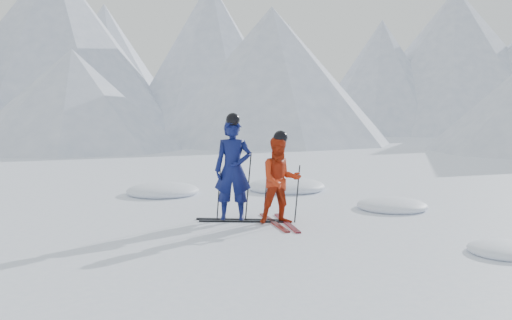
# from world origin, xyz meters

# --- Properties ---
(ground) EXTENTS (160.00, 160.00, 0.00)m
(ground) POSITION_xyz_m (0.00, 0.00, 0.00)
(ground) COLOR white
(ground) RESTS_ON ground
(mountain_range) EXTENTS (106.15, 62.94, 15.53)m
(mountain_range) POSITION_xyz_m (5.71, 35.31, 6.72)
(mountain_range) COLOR #B2BCD1
(mountain_range) RESTS_ON ground
(skier_blue) EXTENTS (0.74, 0.53, 1.92)m
(skier_blue) POSITION_xyz_m (-1.66, -0.07, 0.96)
(skier_blue) COLOR #0C144D
(skier_blue) RESTS_ON ground
(skier_red) EXTENTS (0.94, 0.84, 1.60)m
(skier_red) POSITION_xyz_m (-0.75, -0.22, 0.80)
(skier_red) COLOR #B3290E
(skier_red) RESTS_ON ground
(pole_blue_left) EXTENTS (0.13, 0.09, 1.27)m
(pole_blue_left) POSITION_xyz_m (-1.96, 0.08, 0.64)
(pole_blue_left) COLOR black
(pole_blue_left) RESTS_ON ground
(pole_blue_right) EXTENTS (0.13, 0.08, 1.27)m
(pole_blue_right) POSITION_xyz_m (-1.41, 0.18, 0.64)
(pole_blue_right) COLOR black
(pole_blue_right) RESTS_ON ground
(pole_red_left) EXTENTS (0.11, 0.09, 1.06)m
(pole_red_left) POSITION_xyz_m (-1.05, 0.03, 0.53)
(pole_red_left) COLOR black
(pole_red_left) RESTS_ON ground
(pole_red_right) EXTENTS (0.11, 0.08, 1.06)m
(pole_red_right) POSITION_xyz_m (-0.45, -0.07, 0.53)
(pole_red_right) COLOR black
(pole_red_right) RESTS_ON ground
(ski_worn_left) EXTENTS (0.74, 1.60, 0.03)m
(ski_worn_left) POSITION_xyz_m (-0.87, -0.22, 0.01)
(ski_worn_left) COLOR black
(ski_worn_left) RESTS_ON ground
(ski_worn_right) EXTENTS (0.63, 1.64, 0.03)m
(ski_worn_right) POSITION_xyz_m (-0.63, -0.22, 0.01)
(ski_worn_right) COLOR black
(ski_worn_right) RESTS_ON ground
(ski_loose_a) EXTENTS (1.70, 0.19, 0.03)m
(ski_loose_a) POSITION_xyz_m (-1.52, -0.05, 0.01)
(ski_loose_a) COLOR black
(ski_loose_a) RESTS_ON ground
(ski_loose_b) EXTENTS (1.70, 0.25, 0.03)m
(ski_loose_b) POSITION_xyz_m (-1.42, -0.20, 0.01)
(ski_loose_b) COLOR black
(ski_loose_b) RESTS_ON ground
(snow_lumps) EXTENTS (8.12, 7.52, 0.45)m
(snow_lumps) POSITION_xyz_m (-1.30, 2.91, 0.00)
(snow_lumps) COLOR white
(snow_lumps) RESTS_ON ground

